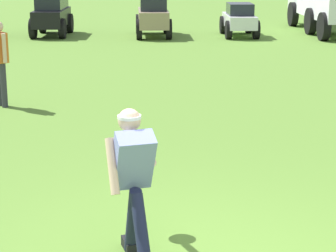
{
  "coord_description": "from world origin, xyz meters",
  "views": [
    {
      "loc": [
        -0.55,
        -5.25,
        2.76
      ],
      "look_at": [
        -0.16,
        1.7,
        0.9
      ],
      "focal_mm": 70.0,
      "sensor_mm": 36.0,
      "label": 1
    }
  ],
  "objects_px": {
    "teammate_near_sideline": "(0,56)",
    "frisbee_in_flight": "(136,163)",
    "parked_car_slot_d": "(239,19)",
    "frisbee_thrower": "(134,178)",
    "parked_car_slot_c": "(153,14)",
    "parked_car_slot_b": "(52,14)"
  },
  "relations": [
    {
      "from": "teammate_near_sideline",
      "to": "frisbee_thrower",
      "type": "bearing_deg",
      "value": -69.42
    },
    {
      "from": "parked_car_slot_c",
      "to": "parked_car_slot_b",
      "type": "bearing_deg",
      "value": 173.26
    },
    {
      "from": "frisbee_thrower",
      "to": "parked_car_slot_c",
      "type": "bearing_deg",
      "value": 87.41
    },
    {
      "from": "frisbee_in_flight",
      "to": "teammate_near_sideline",
      "type": "xyz_separation_m",
      "value": [
        -2.41,
        5.63,
        0.23
      ]
    },
    {
      "from": "frisbee_thrower",
      "to": "parked_car_slot_d",
      "type": "distance_m",
      "value": 16.73
    },
    {
      "from": "frisbee_in_flight",
      "to": "teammate_near_sideline",
      "type": "relative_size",
      "value": 0.23
    },
    {
      "from": "parked_car_slot_d",
      "to": "parked_car_slot_b",
      "type": "bearing_deg",
      "value": 174.65
    },
    {
      "from": "frisbee_thrower",
      "to": "parked_car_slot_b",
      "type": "height_order",
      "value": "frisbee_thrower"
    },
    {
      "from": "parked_car_slot_c",
      "to": "parked_car_slot_d",
      "type": "xyz_separation_m",
      "value": [
        2.88,
        -0.19,
        -0.16
      ]
    },
    {
      "from": "frisbee_thrower",
      "to": "frisbee_in_flight",
      "type": "xyz_separation_m",
      "value": [
        0.03,
        0.71,
        -0.09
      ]
    },
    {
      "from": "teammate_near_sideline",
      "to": "frisbee_in_flight",
      "type": "bearing_deg",
      "value": -66.84
    },
    {
      "from": "frisbee_thrower",
      "to": "frisbee_in_flight",
      "type": "bearing_deg",
      "value": 87.61
    },
    {
      "from": "frisbee_in_flight",
      "to": "parked_car_slot_c",
      "type": "xyz_separation_m",
      "value": [
        0.72,
        15.81,
        0.02
      ]
    },
    {
      "from": "parked_car_slot_c",
      "to": "parked_car_slot_d",
      "type": "bearing_deg",
      "value": -3.69
    },
    {
      "from": "frisbee_thrower",
      "to": "parked_car_slot_b",
      "type": "relative_size",
      "value": 0.57
    },
    {
      "from": "frisbee_in_flight",
      "to": "parked_car_slot_c",
      "type": "height_order",
      "value": "parked_car_slot_c"
    },
    {
      "from": "frisbee_thrower",
      "to": "parked_car_slot_c",
      "type": "distance_m",
      "value": 16.53
    },
    {
      "from": "parked_car_slot_c",
      "to": "frisbee_thrower",
      "type": "bearing_deg",
      "value": -92.59
    },
    {
      "from": "frisbee_in_flight",
      "to": "parked_car_slot_b",
      "type": "xyz_separation_m",
      "value": [
        -2.69,
        16.21,
        0.02
      ]
    },
    {
      "from": "frisbee_thrower",
      "to": "parked_car_slot_b",
      "type": "distance_m",
      "value": 17.13
    },
    {
      "from": "frisbee_in_flight",
      "to": "parked_car_slot_d",
      "type": "relative_size",
      "value": 0.16
    },
    {
      "from": "parked_car_slot_b",
      "to": "parked_car_slot_d",
      "type": "height_order",
      "value": "parked_car_slot_b"
    }
  ]
}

